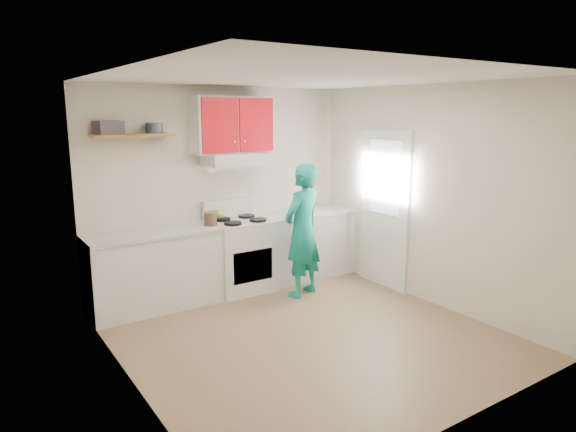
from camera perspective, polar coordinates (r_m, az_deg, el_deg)
floor at (r=5.48m, az=1.95°, el=-13.03°), size 3.80×3.80×0.00m
ceiling at (r=4.99m, az=2.16°, el=15.25°), size 3.60×3.80×0.04m
back_wall at (r=6.69m, az=-7.54°, el=3.04°), size 3.60×0.04×2.60m
front_wall at (r=3.75m, az=19.36°, el=-4.24°), size 3.60×0.04×2.60m
left_wall at (r=4.30m, az=-17.81°, el=-2.15°), size 0.04×3.80×2.60m
right_wall at (r=6.29m, az=15.49°, el=2.18°), size 0.04×3.80×2.60m
door at (r=6.78m, az=10.76°, el=0.70°), size 0.05×0.85×2.05m
door_glass at (r=6.70m, az=10.73°, el=4.25°), size 0.01×0.55×0.95m
counter_left at (r=6.21m, az=-14.74°, el=-5.95°), size 1.52×0.60×0.90m
counter_right at (r=7.18m, az=1.91°, el=-3.20°), size 1.32×0.60×0.90m
stove at (r=6.62m, az=-5.31°, el=-4.43°), size 0.76×0.65×0.92m
range_hood at (r=6.49m, az=-5.96°, el=6.34°), size 0.76×0.44×0.15m
upper_cabinets at (r=6.51m, az=-6.27°, el=10.10°), size 1.02×0.33×0.70m
shelf at (r=6.05m, az=-16.98°, el=8.62°), size 0.90×0.30×0.04m
books at (r=6.00m, az=-19.46°, el=9.32°), size 0.32×0.26×0.15m
tin at (r=6.14m, az=-14.76°, el=9.49°), size 0.20×0.20×0.12m
kettle at (r=6.58m, az=-7.98°, el=0.15°), size 0.22×0.22×0.14m
crock at (r=6.28m, az=-8.66°, el=-0.39°), size 0.17×0.17×0.19m
cutting_board at (r=6.90m, az=1.09°, el=0.10°), size 0.28×0.21×0.02m
silicone_mat at (r=7.31m, az=5.41°, el=0.66°), size 0.32×0.28×0.01m
person at (r=6.33m, az=1.63°, el=-1.63°), size 0.71×0.58×1.67m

